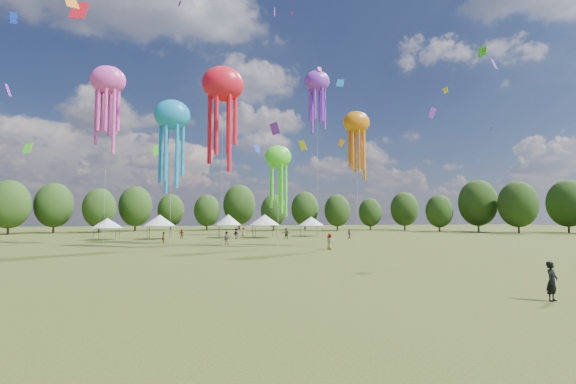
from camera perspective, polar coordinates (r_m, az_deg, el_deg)
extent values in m
plane|color=#384416|center=(20.12, 9.80, -14.61)|extent=(300.00, 300.00, 0.00)
imported|color=black|center=(22.03, 33.98, -10.72)|extent=(0.77, 0.64, 1.80)
imported|color=gray|center=(54.60, -8.97, -6.65)|extent=(0.99, 0.84, 1.80)
imported|color=gray|center=(77.50, -6.49, -5.76)|extent=(0.62, 0.91, 1.79)
imported|color=gray|center=(70.26, 8.87, -6.03)|extent=(0.72, 0.87, 1.62)
imported|color=gray|center=(69.43, -7.54, -6.00)|extent=(1.31, 1.25, 1.79)
imported|color=gray|center=(71.13, -15.21, -5.92)|extent=(1.01, 0.61, 1.62)
imported|color=gray|center=(68.01, -0.25, -6.05)|extent=(1.84, 1.08, 1.89)
imported|color=gray|center=(60.15, -17.68, -6.33)|extent=(0.47, 0.64, 1.61)
imported|color=gray|center=(46.69, 6.06, -7.16)|extent=(0.66, 0.95, 1.87)
cylinder|color=#47474C|center=(71.04, -26.38, -5.57)|extent=(0.08, 0.08, 1.89)
cylinder|color=#47474C|center=(74.27, -25.80, -5.48)|extent=(0.08, 0.08, 1.89)
cylinder|color=#47474C|center=(70.37, -23.74, -5.66)|extent=(0.08, 0.08, 1.89)
cylinder|color=#47474C|center=(73.62, -23.27, -5.56)|extent=(0.08, 0.08, 1.89)
cube|color=silver|center=(72.27, -24.78, -4.78)|extent=(3.71, 3.71, 0.10)
cone|color=silver|center=(72.25, -24.76, -4.09)|extent=(4.82, 4.82, 1.62)
cylinder|color=#47474C|center=(69.83, -19.80, -5.64)|extent=(0.08, 0.08, 2.20)
cylinder|color=#47474C|center=(73.45, -19.48, -5.54)|extent=(0.08, 0.08, 2.20)
cylinder|color=#47474C|center=(69.51, -16.81, -5.71)|extent=(0.08, 0.08, 2.20)
cylinder|color=#47474C|center=(73.15, -16.63, -5.60)|extent=(0.08, 0.08, 2.20)
cube|color=silver|center=(71.43, -18.16, -4.70)|extent=(4.04, 4.04, 0.10)
cone|color=silver|center=(71.41, -18.14, -3.90)|extent=(5.26, 5.26, 1.89)
cylinder|color=#47474C|center=(71.05, -9.90, -5.74)|extent=(0.08, 0.08, 2.24)
cylinder|color=#47474C|center=(74.30, -10.04, -5.65)|extent=(0.08, 0.08, 2.24)
cylinder|color=#47474C|center=(71.32, -7.27, -5.76)|extent=(0.08, 0.08, 2.24)
cylinder|color=#47474C|center=(74.55, -7.53, -5.66)|extent=(0.08, 0.08, 2.24)
cube|color=silver|center=(72.75, -8.68, -4.78)|extent=(3.66, 3.66, 0.10)
cone|color=silver|center=(72.74, -8.67, -3.99)|extent=(4.76, 4.76, 1.92)
cylinder|color=#47474C|center=(70.05, -4.72, -5.82)|extent=(0.08, 0.08, 2.22)
cylinder|color=#47474C|center=(73.85, -5.16, -5.70)|extent=(0.08, 0.08, 2.22)
cylinder|color=#47474C|center=(70.71, -1.62, -5.81)|extent=(0.08, 0.08, 2.22)
cylinder|color=#47474C|center=(74.48, -2.22, -5.70)|extent=(0.08, 0.08, 2.22)
cube|color=silver|center=(72.21, -3.43, -4.84)|extent=(4.24, 4.24, 0.10)
cone|color=silver|center=(72.20, -3.42, -4.04)|extent=(5.52, 5.52, 1.91)
cylinder|color=#47474C|center=(75.88, 2.50, -5.74)|extent=(0.08, 0.08, 2.02)
cylinder|color=#47474C|center=(79.25, 1.81, -5.65)|extent=(0.08, 0.08, 2.02)
cylinder|color=#47474C|center=(76.90, 5.02, -5.70)|extent=(0.08, 0.08, 2.02)
cylinder|color=#47474C|center=(80.23, 4.24, -5.61)|extent=(0.08, 0.08, 2.02)
cube|color=silver|center=(78.01, 3.39, -4.90)|extent=(3.90, 3.90, 0.10)
cone|color=silver|center=(78.00, 3.39, -4.23)|extent=(5.07, 5.07, 1.73)
ellipsoid|color=#188DD0|center=(51.25, -16.46, 10.71)|extent=(4.38, 3.06, 3.72)
cylinder|color=beige|center=(49.88, -16.62, 1.54)|extent=(0.03, 0.03, 16.38)
ellipsoid|color=red|center=(56.56, -9.42, 15.23)|extent=(5.73, 4.01, 4.87)
cylinder|color=beige|center=(54.03, -9.54, 4.09)|extent=(0.03, 0.03, 22.06)
ellipsoid|color=orange|center=(51.37, 9.92, 9.90)|extent=(3.46, 2.42, 2.94)
cylinder|color=beige|center=(50.13, 10.01, 1.09)|extent=(0.03, 0.03, 15.80)
ellipsoid|color=#F548BC|center=(60.61, -24.66, 14.55)|extent=(4.59, 3.21, 3.90)
cylinder|color=beige|center=(58.17, -24.95, 4.00)|extent=(0.03, 0.03, 22.40)
ellipsoid|color=#4FF227|center=(49.67, -1.44, 5.16)|extent=(3.37, 2.36, 2.86)
cylinder|color=beige|center=(49.13, -1.45, -1.44)|extent=(0.03, 0.03, 11.41)
ellipsoid|color=purple|center=(79.03, 4.25, 15.74)|extent=(4.97, 3.48, 4.22)
cylinder|color=beige|center=(75.41, 4.30, 4.92)|extent=(0.03, 0.03, 30.00)
cube|color=#F548BC|center=(58.09, -1.96, 24.68)|extent=(0.32, 0.96, 1.15)
cube|color=purple|center=(78.91, -1.94, 9.20)|extent=(1.98, 1.47, 2.48)
cube|color=red|center=(78.75, 4.61, 17.39)|extent=(0.83, 0.48, 0.95)
cube|color=#FEFF1A|center=(58.65, 2.13, 6.80)|extent=(1.16, 1.36, 1.36)
cube|color=#4FF227|center=(54.82, 26.40, 17.81)|extent=(0.68, 0.97, 1.24)
cube|color=#F548BC|center=(85.53, -15.44, 24.92)|extent=(0.65, 0.86, 1.10)
cube|color=purple|center=(56.88, 27.72, 16.17)|extent=(1.06, 1.15, 1.63)
cube|color=red|center=(52.73, -28.08, 22.27)|extent=(2.07, 1.11, 2.33)
cube|color=#4FF227|center=(93.48, -18.50, 5.76)|extent=(2.16, 0.80, 2.64)
cube|color=#1834DD|center=(58.18, -35.04, 20.00)|extent=(0.70, 1.41, 1.44)
cube|color=#188DD0|center=(78.74, 7.60, 15.42)|extent=(1.62, 1.16, 1.72)
cube|color=purple|center=(78.90, 20.21, 10.75)|extent=(1.78, 1.22, 1.90)
cube|color=orange|center=(94.83, 7.73, 7.11)|extent=(1.76, 0.63, 1.90)
cube|color=#FEFF1A|center=(71.56, 21.93, 13.56)|extent=(0.66, 0.63, 1.01)
cube|color=#4FF227|center=(89.42, -33.61, 5.31)|extent=(1.58, 1.21, 2.06)
cube|color=#1834DD|center=(64.10, -4.49, 6.31)|extent=(1.15, 0.76, 1.36)
cube|color=#188DD0|center=(69.86, 27.45, 8.35)|extent=(0.92, 1.13, 1.31)
cube|color=#F548BC|center=(92.16, 0.60, 24.47)|extent=(0.34, 0.80, 0.93)
cube|color=purple|center=(43.13, -35.55, 11.95)|extent=(0.43, 1.10, 1.22)
cube|color=red|center=(74.32, -17.21, 9.19)|extent=(0.73, 2.02, 2.21)
cylinder|color=#38281C|center=(104.19, -35.56, -4.12)|extent=(0.44, 0.44, 3.36)
ellipsoid|color=#243F15|center=(104.20, -35.46, -1.46)|extent=(8.40, 8.40, 10.51)
cylinder|color=#38281C|center=(108.84, -30.92, -4.21)|extent=(0.44, 0.44, 3.41)
ellipsoid|color=#243F15|center=(108.85, -30.84, -1.63)|extent=(8.53, 8.53, 10.66)
cylinder|color=#38281C|center=(105.76, -25.78, -4.49)|extent=(0.44, 0.44, 3.07)
ellipsoid|color=#243F15|center=(105.75, -25.71, -2.10)|extent=(7.66, 7.66, 9.58)
cylinder|color=#38281C|center=(112.67, -21.32, -4.43)|extent=(0.44, 0.44, 3.43)
ellipsoid|color=#243F15|center=(112.68, -21.27, -1.92)|extent=(8.58, 8.58, 10.73)
cylinder|color=#38281C|center=(117.39, -16.69, -4.60)|extent=(0.44, 0.44, 2.95)
ellipsoid|color=#243F15|center=(117.38, -16.65, -2.53)|extent=(7.37, 7.37, 9.21)
cylinder|color=#38281C|center=(113.32, -11.71, -4.73)|extent=(0.44, 0.44, 2.89)
ellipsoid|color=#243F15|center=(113.31, -11.68, -2.63)|extent=(7.23, 7.23, 9.04)
cylinder|color=#38281C|center=(118.37, -7.09, -4.50)|extent=(0.44, 0.44, 3.84)
ellipsoid|color=#243F15|center=(118.41, -7.07, -1.83)|extent=(9.60, 9.60, 11.99)
cylinder|color=#38281C|center=(108.68, -2.12, -4.87)|extent=(0.44, 0.44, 2.84)
ellipsoid|color=#243F15|center=(108.67, -2.11, -2.71)|extent=(7.11, 7.11, 8.89)
cylinder|color=#38281C|center=(113.45, 2.48, -4.73)|extent=(0.44, 0.44, 3.16)
ellipsoid|color=#243F15|center=(113.45, 2.48, -2.44)|extent=(7.91, 7.91, 9.88)
cylinder|color=#38281C|center=(110.39, 7.19, -4.81)|extent=(0.44, 0.44, 2.88)
ellipsoid|color=#243F15|center=(110.37, 7.17, -2.66)|extent=(7.21, 7.21, 9.01)
cylinder|color=#38281C|center=(116.37, 11.87, -4.76)|extent=(0.44, 0.44, 2.63)
ellipsoid|color=#243F15|center=(116.35, 11.85, -2.90)|extent=(6.57, 6.57, 8.22)
cylinder|color=#38281C|center=(117.38, 16.60, -4.56)|extent=(0.44, 0.44, 3.13)
ellipsoid|color=#243F15|center=(117.38, 16.56, -2.36)|extent=(7.81, 7.81, 9.77)
cylinder|color=#38281C|center=(108.93, 21.15, -4.66)|extent=(0.44, 0.44, 2.72)
ellipsoid|color=#243F15|center=(108.91, 21.11, -2.60)|extent=(6.80, 6.80, 8.50)
cylinder|color=#38281C|center=(112.16, 25.93, -4.22)|extent=(0.44, 0.44, 3.81)
ellipsoid|color=#243F15|center=(112.20, 25.85, -1.43)|extent=(9.52, 9.52, 11.90)
cylinder|color=#38281C|center=(107.69, 30.50, -4.21)|extent=(0.44, 0.44, 3.51)
ellipsoid|color=#243F15|center=(107.71, 30.41, -1.53)|extent=(8.78, 8.78, 10.97)
cylinder|color=#38281C|center=(115.88, 35.62, -3.93)|extent=(0.44, 0.44, 3.64)
ellipsoid|color=#243F15|center=(115.90, 35.53, -1.34)|extent=(9.10, 9.10, 11.37)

